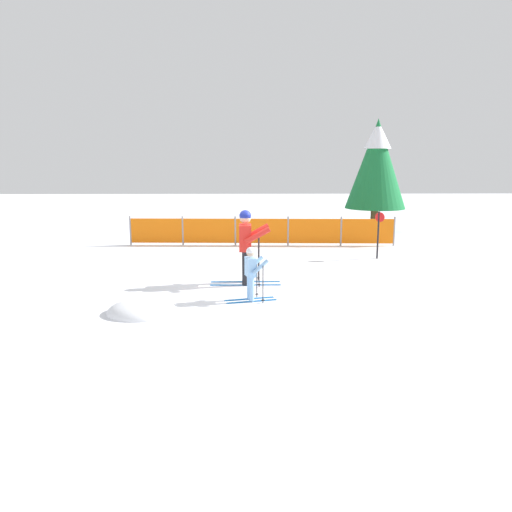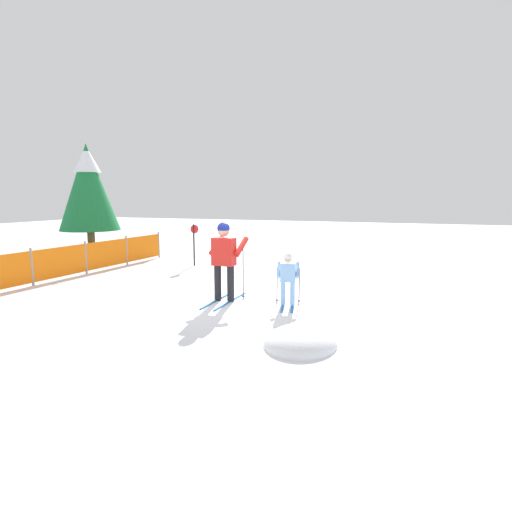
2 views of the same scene
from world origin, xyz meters
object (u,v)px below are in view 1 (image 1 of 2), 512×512
at_px(conifer_far, 377,163).
at_px(trail_marker, 379,230).
at_px(safety_fence, 262,231).
at_px(skier_child, 251,270).
at_px(skier_adult, 247,240).

bearing_deg(conifer_far, trail_marker, -103.03).
bearing_deg(conifer_far, safety_fence, -144.94).
height_order(skier_child, safety_fence, skier_child).
xyz_separation_m(skier_child, safety_fence, (0.41, 6.60, -0.16)).
bearing_deg(skier_adult, safety_fence, 84.26).
bearing_deg(safety_fence, trail_marker, -34.87).
relative_size(safety_fence, conifer_far, 2.03).
bearing_deg(skier_child, conifer_far, 48.95).
bearing_deg(skier_adult, trail_marker, 37.11).
bearing_deg(skier_adult, skier_child, -86.37).
xyz_separation_m(safety_fence, trail_marker, (3.30, -2.30, 0.36)).
xyz_separation_m(skier_adult, skier_child, (0.09, -1.40, -0.38)).
height_order(conifer_far, trail_marker, conifer_far).
relative_size(skier_adult, skier_child, 1.54).
bearing_deg(safety_fence, conifer_far, 35.06).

